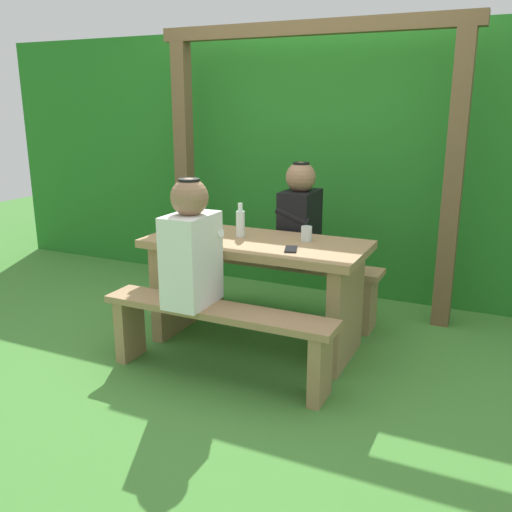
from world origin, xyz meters
TOP-DOWN VIEW (x-y plane):
  - ground_plane at (0.00, 0.00)m, footprint 12.00×12.00m
  - hedge_backdrop at (0.00, 1.63)m, footprint 6.40×0.83m
  - pergola_post_left at (-1.07, 0.87)m, footprint 0.12×0.12m
  - pergola_post_right at (1.07, 0.87)m, footprint 0.12×0.12m
  - pergola_crossbeam at (0.00, 0.87)m, footprint 2.37×0.10m
  - picnic_table at (0.00, 0.00)m, footprint 1.40×0.64m
  - bench_near at (0.00, -0.52)m, footprint 1.40×0.24m
  - bench_far at (0.00, 0.52)m, footprint 1.40×0.24m
  - person_white_shirt at (-0.16, -0.52)m, footprint 0.25×0.35m
  - person_black_coat at (0.10, 0.52)m, footprint 0.25×0.35m
  - drinking_glass at (0.29, 0.12)m, footprint 0.07×0.07m
  - bottle_left at (-0.13, 0.05)m, footprint 0.06×0.06m
  - cell_phone at (0.29, -0.13)m, footprint 0.11×0.15m

SIDE VIEW (x-z plane):
  - ground_plane at x=0.00m, z-range 0.00..0.00m
  - bench_near at x=0.00m, z-range 0.09..0.53m
  - bench_far at x=0.00m, z-range 0.09..0.53m
  - picnic_table at x=0.00m, z-range 0.13..0.84m
  - cell_phone at x=0.29m, z-range 0.71..0.72m
  - drinking_glass at x=0.29m, z-range 0.71..0.80m
  - person_white_shirt at x=-0.16m, z-range 0.41..1.12m
  - person_black_coat at x=0.10m, z-range 0.41..1.12m
  - bottle_left at x=-0.13m, z-range 0.69..0.91m
  - pergola_post_left at x=-1.07m, z-range 0.00..2.00m
  - pergola_post_right at x=1.07m, z-range 0.00..2.00m
  - hedge_backdrop at x=0.00m, z-range 0.00..2.11m
  - pergola_crossbeam at x=0.00m, z-range 2.00..2.10m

